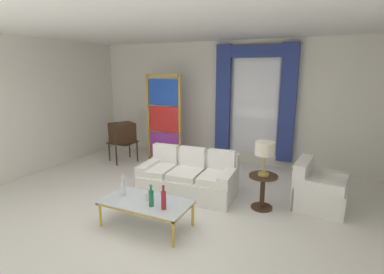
% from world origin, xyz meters
% --- Properties ---
extents(ground_plane, '(16.00, 16.00, 0.00)m').
position_xyz_m(ground_plane, '(0.00, 0.00, 0.00)').
color(ground_plane, white).
extents(wall_rear, '(8.00, 0.12, 3.00)m').
position_xyz_m(wall_rear, '(0.00, 3.06, 1.50)').
color(wall_rear, white).
rests_on(wall_rear, ground).
extents(wall_left, '(0.12, 7.00, 3.00)m').
position_xyz_m(wall_left, '(-3.66, 0.60, 1.50)').
color(wall_left, white).
rests_on(wall_left, ground).
extents(ceiling_slab, '(8.00, 7.60, 0.04)m').
position_xyz_m(ceiling_slab, '(0.00, 0.80, 3.02)').
color(ceiling_slab, white).
extents(curtained_window, '(2.00, 0.17, 2.70)m').
position_xyz_m(curtained_window, '(0.72, 2.89, 1.74)').
color(curtained_window, white).
rests_on(curtained_window, ground).
extents(couch_white_long, '(1.81, 1.03, 0.86)m').
position_xyz_m(couch_white_long, '(0.07, 0.69, 0.30)').
color(couch_white_long, white).
rests_on(couch_white_long, ground).
extents(coffee_table, '(1.32, 0.69, 0.41)m').
position_xyz_m(coffee_table, '(0.03, -0.72, 0.38)').
color(coffee_table, silver).
rests_on(coffee_table, ground).
extents(bottle_blue_decanter, '(0.06, 0.06, 0.33)m').
position_xyz_m(bottle_blue_decanter, '(-0.40, -0.70, 0.55)').
color(bottle_blue_decanter, silver).
rests_on(bottle_blue_decanter, coffee_table).
extents(bottle_crystal_tall, '(0.07, 0.07, 0.33)m').
position_xyz_m(bottle_crystal_tall, '(0.19, -0.82, 0.54)').
color(bottle_crystal_tall, '#196B3D').
rests_on(bottle_crystal_tall, coffee_table).
extents(bottle_amber_squat, '(0.11, 0.11, 0.21)m').
position_xyz_m(bottle_amber_squat, '(0.04, -0.66, 0.48)').
color(bottle_amber_squat, silver).
rests_on(bottle_amber_squat, coffee_table).
extents(bottle_ruby_flask, '(0.07, 0.07, 0.36)m').
position_xyz_m(bottle_ruby_flask, '(0.39, -0.83, 0.56)').
color(bottle_ruby_flask, maroon).
rests_on(bottle_ruby_flask, coffee_table).
extents(vintage_tv, '(0.73, 0.76, 1.35)m').
position_xyz_m(vintage_tv, '(-2.34, 1.78, 0.73)').
color(vintage_tv, '#382314').
rests_on(vintage_tv, ground).
extents(armchair_white, '(0.90, 0.89, 0.80)m').
position_xyz_m(armchair_white, '(2.30, 1.09, 0.29)').
color(armchair_white, white).
rests_on(armchair_white, ground).
extents(stained_glass_divider, '(0.95, 0.05, 2.20)m').
position_xyz_m(stained_glass_divider, '(-1.35, 2.18, 1.06)').
color(stained_glass_divider, gold).
rests_on(stained_glass_divider, ground).
extents(peacock_figurine, '(0.44, 0.60, 0.50)m').
position_xyz_m(peacock_figurine, '(-1.03, 1.88, 0.22)').
color(peacock_figurine, beige).
rests_on(peacock_figurine, ground).
extents(round_side_table, '(0.48, 0.48, 0.59)m').
position_xyz_m(round_side_table, '(1.47, 0.62, 0.36)').
color(round_side_table, '#382314').
rests_on(round_side_table, ground).
extents(table_lamp_brass, '(0.32, 0.32, 0.57)m').
position_xyz_m(table_lamp_brass, '(1.47, 0.62, 1.03)').
color(table_lamp_brass, '#B29338').
rests_on(table_lamp_brass, round_side_table).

